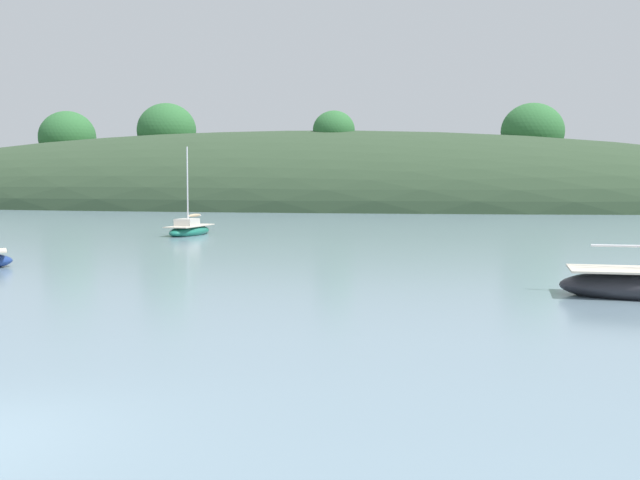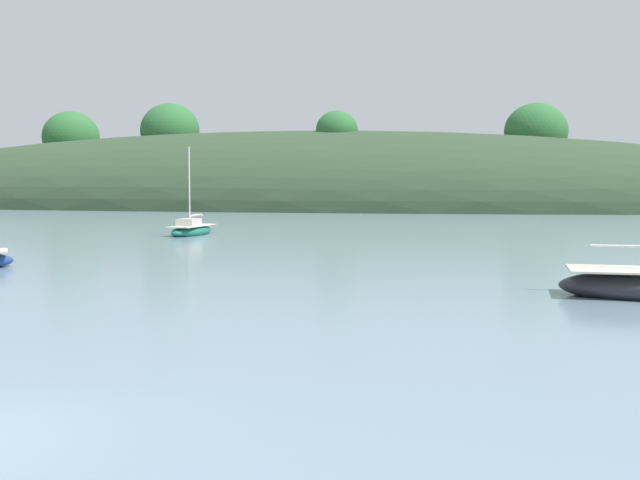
% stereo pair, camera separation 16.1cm
% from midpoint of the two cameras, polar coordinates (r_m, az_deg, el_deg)
% --- Properties ---
extents(far_shoreline_hill, '(150.00, 36.00, 25.47)m').
position_cam_midpoint_polar(far_shoreline_hill, '(107.77, -3.29, 2.46)').
color(far_shoreline_hill, '#2D422B').
rests_on(far_shoreline_hill, ground).
extents(sailboat_white_near, '(1.75, 5.08, 5.88)m').
position_cam_midpoint_polar(sailboat_white_near, '(51.17, -9.33, 0.74)').
color(sailboat_white_near, '#196B56').
rests_on(sailboat_white_near, ground).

